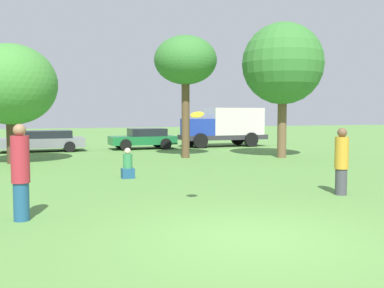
{
  "coord_description": "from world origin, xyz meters",
  "views": [
    {
      "loc": [
        -3.61,
        -6.64,
        2.13
      ],
      "look_at": [
        0.24,
        3.43,
        1.39
      ],
      "focal_mm": 41.44,
      "sensor_mm": 36.0,
      "label": 1
    }
  ],
  "objects": [
    {
      "name": "ground_plane",
      "position": [
        0.0,
        0.0,
        0.0
      ],
      "size": [
        120.0,
        120.0,
        0.0
      ],
      "primitive_type": "plane",
      "color": "#54843D"
    },
    {
      "name": "person_thrower",
      "position": [
        -3.68,
        2.69,
        0.98
      ],
      "size": [
        0.36,
        0.36,
        1.93
      ],
      "rotation": [
        0.0,
        0.0,
        0.0
      ],
      "color": "navy",
      "rests_on": "ground"
    },
    {
      "name": "person_catcher",
      "position": [
        4.15,
        2.72,
        0.89
      ],
      "size": [
        0.36,
        0.36,
        1.76
      ],
      "rotation": [
        0.0,
        0.0,
        -3.14
      ],
      "color": "#3F3F47",
      "rests_on": "ground"
    },
    {
      "name": "frisbee",
      "position": [
        -0.05,
        2.38,
        2.11
      ],
      "size": [
        0.31,
        0.28,
        0.17
      ],
      "color": "yellow"
    },
    {
      "name": "bystander_sitting",
      "position": [
        -0.42,
        7.66,
        0.41
      ],
      "size": [
        0.41,
        0.34,
        1.0
      ],
      "color": "navy",
      "rests_on": "ground"
    },
    {
      "name": "tree_1",
      "position": [
        -4.04,
        13.69,
        3.34
      ],
      "size": [
        3.81,
        3.81,
        5.07
      ],
      "color": "#473323",
      "rests_on": "ground"
    },
    {
      "name": "tree_2",
      "position": [
        3.71,
        13.4,
        4.61
      ],
      "size": [
        3.0,
        3.0,
        5.84
      ],
      "color": "brown",
      "rests_on": "ground"
    },
    {
      "name": "tree_3",
      "position": [
        8.06,
        11.75,
        4.49
      ],
      "size": [
        3.89,
        3.89,
        6.46
      ],
      "color": "brown",
      "rests_on": "ground"
    },
    {
      "name": "parked_car_grey",
      "position": [
        -2.55,
        19.49,
        0.62
      ],
      "size": [
        4.53,
        2.11,
        1.18
      ],
      "rotation": [
        0.0,
        0.0,
        3.14
      ],
      "color": "slate",
      "rests_on": "ground"
    },
    {
      "name": "parked_car_green",
      "position": [
        3.17,
        19.31,
        0.65
      ],
      "size": [
        3.9,
        1.94,
        1.24
      ],
      "rotation": [
        0.0,
        0.0,
        3.14
      ],
      "color": "#196633",
      "rests_on": "ground"
    },
    {
      "name": "delivery_truck_blue",
      "position": [
        8.67,
        19.46,
        1.34
      ],
      "size": [
        5.61,
        2.17,
        2.5
      ],
      "rotation": [
        0.0,
        0.0,
        3.14
      ],
      "color": "#2D2D33",
      "rests_on": "ground"
    }
  ]
}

